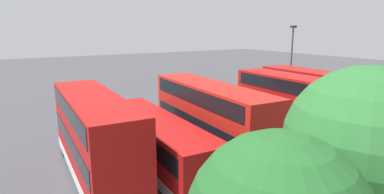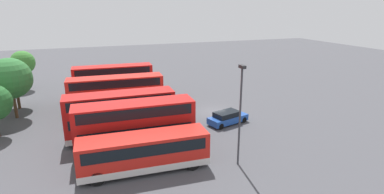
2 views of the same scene
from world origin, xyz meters
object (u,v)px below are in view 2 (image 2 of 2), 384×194
(bus_single_deck_near_end, at_px, (144,151))
(bus_single_deck_fourth, at_px, (123,109))
(bus_double_decker_seventh, at_px, (114,80))
(bus_double_decker_second, at_px, (135,126))
(lamp_post_tall, at_px, (240,109))
(bus_double_decker_fifth, at_px, (116,94))
(bus_single_deck_sixth, at_px, (113,92))
(car_hatchback_silver, at_px, (228,118))
(bus_double_decker_third, at_px, (121,114))

(bus_single_deck_near_end, distance_m, bus_single_deck_fourth, 10.93)
(bus_single_deck_fourth, distance_m, bus_double_decker_seventh, 10.57)
(bus_single_deck_near_end, distance_m, bus_double_decker_second, 3.65)
(bus_double_decker_second, bearing_deg, lamp_post_tall, -125.45)
(bus_double_decker_fifth, relative_size, bus_single_deck_sixth, 0.97)
(bus_single_deck_near_end, bearing_deg, bus_double_decker_seventh, -0.41)
(bus_single_deck_fourth, distance_m, bus_single_deck_sixth, 7.18)
(car_hatchback_silver, bearing_deg, bus_single_deck_sixth, 43.75)
(bus_single_deck_near_end, xyz_separation_m, bus_single_deck_fourth, (10.93, 0.08, 0.00))
(bus_single_deck_fourth, distance_m, bus_double_decker_fifth, 3.50)
(bus_double_decker_second, relative_size, bus_double_decker_fifth, 0.94)
(bus_double_decker_fifth, distance_m, bus_single_deck_sixth, 3.87)
(lamp_post_tall, bearing_deg, bus_single_deck_sixth, 21.24)
(bus_double_decker_seventh, bearing_deg, bus_single_deck_sixth, 171.88)
(bus_single_deck_fourth, height_order, bus_single_deck_sixth, same)
(bus_single_deck_fourth, height_order, car_hatchback_silver, bus_single_deck_fourth)
(car_hatchback_silver, bearing_deg, bus_double_decker_third, 88.01)
(bus_double_decker_second, xyz_separation_m, bus_double_decker_seventh, (17.91, -0.17, 0.00))
(bus_double_decker_seventh, height_order, lamp_post_tall, lamp_post_tall)
(bus_single_deck_near_end, bearing_deg, bus_double_decker_fifth, 1.30)
(car_hatchback_silver, xyz_separation_m, lamp_post_tall, (-8.36, 3.26, 4.11))
(bus_single_deck_fourth, xyz_separation_m, bus_double_decker_seventh, (10.53, -0.23, 0.83))
(bus_double_decker_third, xyz_separation_m, bus_double_decker_fifth, (7.27, -0.47, 0.00))
(bus_single_deck_sixth, distance_m, bus_double_decker_seventh, 3.49)
(bus_single_deck_near_end, relative_size, bus_single_deck_fourth, 0.99)
(bus_single_deck_near_end, xyz_separation_m, lamp_post_tall, (-1.71, -7.37, 3.20))
(bus_double_decker_seventh, distance_m, car_hatchback_silver, 18.23)
(bus_double_decker_second, distance_m, bus_double_decker_seventh, 17.91)
(bus_double_decker_second, xyz_separation_m, bus_double_decker_third, (3.50, 0.78, 0.00))
(bus_double_decker_fifth, xyz_separation_m, car_hatchback_silver, (-7.67, -10.96, -1.75))
(bus_single_deck_sixth, xyz_separation_m, car_hatchback_silver, (-11.45, -10.96, -0.92))
(bus_double_decker_seventh, bearing_deg, lamp_post_tall, -162.69)
(bus_double_decker_fifth, distance_m, bus_double_decker_seventh, 7.16)
(bus_single_deck_near_end, height_order, lamp_post_tall, lamp_post_tall)
(bus_single_deck_near_end, bearing_deg, car_hatchback_silver, -57.96)
(bus_single_deck_near_end, height_order, bus_double_decker_second, bus_double_decker_second)
(bus_double_decker_seventh, distance_m, lamp_post_tall, 24.39)
(bus_single_deck_fourth, bearing_deg, bus_double_decker_fifth, 4.18)
(bus_double_decker_second, bearing_deg, bus_double_decker_fifth, 1.65)
(bus_double_decker_fifth, relative_size, bus_double_decker_seventh, 1.02)
(bus_double_decker_fifth, xyz_separation_m, bus_double_decker_seventh, (7.15, -0.48, -0.00))
(bus_single_deck_near_end, distance_m, bus_double_decker_seventh, 21.48)
(bus_double_decker_third, bearing_deg, lamp_post_tall, -137.00)
(bus_double_decker_third, height_order, bus_single_deck_fourth, bus_double_decker_third)
(bus_single_deck_near_end, xyz_separation_m, bus_double_decker_third, (7.05, 0.79, 0.83))
(bus_double_decker_second, relative_size, bus_single_deck_fourth, 1.02)
(bus_single_deck_near_end, relative_size, lamp_post_tall, 1.24)
(bus_double_decker_fifth, bearing_deg, bus_double_decker_seventh, -3.84)
(bus_single_deck_near_end, relative_size, car_hatchback_silver, 2.10)
(lamp_post_tall, bearing_deg, bus_double_decker_fifth, 25.66)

